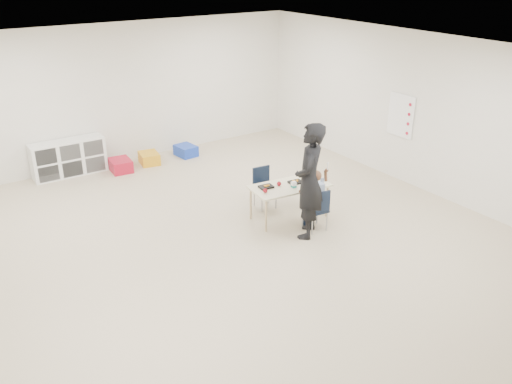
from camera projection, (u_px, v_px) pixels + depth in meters
room at (236, 159)px, 7.49m from camera, size 9.00×9.02×2.80m
table at (289, 201)px, 8.85m from camera, size 1.33×0.76×0.58m
chair_near at (315, 209)px, 8.46m from camera, size 0.37×0.35×0.70m
chair_far at (265, 188)px, 9.20m from camera, size 0.37×0.35×0.70m
child at (316, 197)px, 8.38m from camera, size 0.51×0.51×1.10m
lunch_tray_near at (296, 182)px, 8.81m from camera, size 0.24×0.18×0.03m
lunch_tray_far at (266, 187)px, 8.64m from camera, size 0.24×0.18×0.03m
milk_carton at (294, 185)px, 8.62m from camera, size 0.08×0.08×0.10m
bread_roll at (308, 181)px, 8.79m from camera, size 0.09×0.09×0.07m
apple_near at (279, 184)px, 8.70m from camera, size 0.07×0.07×0.07m
apple_far at (265, 191)px, 8.45m from camera, size 0.07×0.07×0.07m
cubby_shelf at (69, 158)px, 10.56m from camera, size 1.40×0.40×0.70m
rules_poster at (401, 115)px, 10.04m from camera, size 0.02×0.60×0.80m
adult at (309, 181)px, 8.07m from camera, size 0.77×0.76×1.80m
bin_red at (121, 165)px, 10.82m from camera, size 0.43×0.53×0.24m
bin_yellow at (149, 158)px, 11.21m from camera, size 0.44×0.52×0.23m
bin_blue at (186, 151)px, 11.64m from camera, size 0.41×0.50×0.23m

